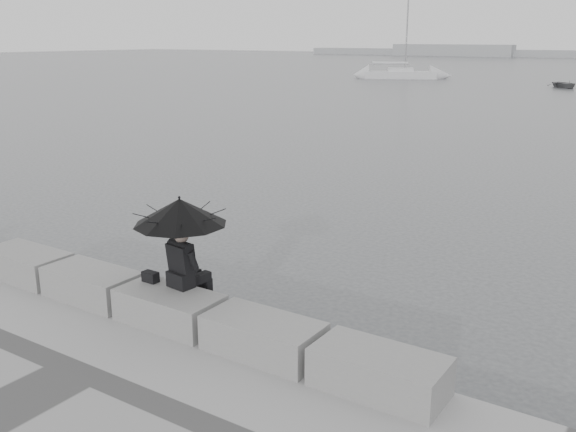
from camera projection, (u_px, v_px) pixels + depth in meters
The scene contains 10 objects.
ground at pixel (192, 343), 10.01m from camera, with size 360.00×360.00×0.00m, color #414346.
stone_block_far_left at pixel (27, 265), 11.25m from camera, with size 1.60×0.80×0.50m, color gray.
stone_block_left at pixel (92, 284), 10.35m from camera, with size 1.60×0.80×0.50m, color gray.
stone_block_centre at pixel (170, 308), 9.45m from camera, with size 1.60×0.80×0.50m, color gray.
stone_block_right at pixel (263, 337), 8.55m from camera, with size 1.60×0.80×0.50m, color gray.
stone_block_far_right at pixel (379, 372), 7.65m from camera, with size 1.60×0.80×0.50m, color gray.
seated_person at pixel (180, 219), 9.34m from camera, with size 1.38×1.38×1.39m.
bag at pixel (150, 277), 9.77m from camera, with size 0.25×0.14×0.16m, color black.
sailboat_left at pixel (400, 74), 73.22m from camera, with size 8.24×5.76×12.90m.
dinghy at pixel (565, 85), 60.00m from camera, with size 3.55×1.50×0.60m, color slate.
Camera 1 is at (6.27, -6.77, 4.61)m, focal length 40.00 mm.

